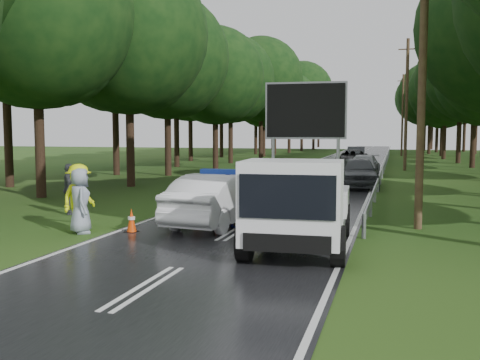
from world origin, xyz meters
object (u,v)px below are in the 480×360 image
at_px(work_truck, 299,204).
at_px(queue_car_first, 358,172).
at_px(civilian, 229,201).
at_px(officer, 265,190).
at_px(barrier, 270,201).
at_px(queue_car_third, 352,158).
at_px(queue_car_second, 363,166).
at_px(queue_car_fourth, 356,155).
at_px(police_sedan, 220,200).

distance_m(work_truck, queue_car_first, 15.97).
height_order(civilian, queue_car_first, civilian).
bearing_deg(officer, queue_car_first, -104.48).
bearing_deg(barrier, queue_car_third, 107.26).
bearing_deg(queue_car_second, officer, -93.77).
xyz_separation_m(barrier, queue_car_third, (0.19, 29.98, -0.09)).
bearing_deg(queue_car_fourth, queue_car_second, -87.43).
height_order(officer, queue_car_second, officer).
relative_size(civilian, queue_car_third, 0.32).
height_order(police_sedan, queue_car_third, police_sedan).
xyz_separation_m(civilian, queue_car_second, (2.80, 21.53, -0.14)).
height_order(barrier, queue_car_first, queue_car_first).
xyz_separation_m(queue_car_first, queue_car_second, (-0.18, 7.99, -0.13)).
xyz_separation_m(work_truck, queue_car_third, (-1.22, 32.90, -0.42)).
bearing_deg(police_sedan, officer, -98.63).
bearing_deg(civilian, officer, 82.20).
relative_size(police_sedan, work_truck, 0.94).
relative_size(queue_car_second, queue_car_fourth, 1.02).
bearing_deg(police_sedan, barrier, -169.82).
distance_m(police_sedan, queue_car_fourth, 37.17).
bearing_deg(barrier, queue_car_first, 99.76).
relative_size(officer, queue_car_third, 0.33).
xyz_separation_m(barrier, civilian, (-1.19, -0.50, 0.01)).
height_order(queue_car_first, queue_car_third, queue_car_first).
distance_m(barrier, civilian, 1.29).
bearing_deg(queue_car_fourth, queue_car_third, -91.68).
height_order(police_sedan, officer, police_sedan).
relative_size(barrier, queue_car_second, 0.53).
bearing_deg(civilian, barrier, 21.46).
distance_m(barrier, officer, 2.81).
xyz_separation_m(officer, civilian, (-0.36, -3.19, -0.03)).
xyz_separation_m(police_sedan, queue_car_first, (3.40, 13.13, 0.00)).
relative_size(queue_car_first, queue_car_third, 0.92).
relative_size(queue_car_first, queue_car_second, 1.01).
distance_m(civilian, queue_car_fourth, 37.56).
bearing_deg(civilian, queue_car_fourth, 86.80).
xyz_separation_m(civilian, queue_car_fourth, (1.19, 37.54, -0.06)).
bearing_deg(queue_car_fourth, barrier, -93.19).
xyz_separation_m(police_sedan, barrier, (1.60, 0.09, 0.00)).
bearing_deg(police_sedan, queue_car_second, -91.78).
xyz_separation_m(work_truck, queue_car_first, (0.39, 15.96, -0.33)).
distance_m(queue_car_second, queue_car_fourth, 16.10).
distance_m(work_truck, barrier, 3.26).
distance_m(queue_car_second, queue_car_third, 9.07).
distance_m(police_sedan, queue_car_second, 21.36).
height_order(officer, queue_car_third, officer).
distance_m(officer, queue_car_first, 10.68).
relative_size(barrier, officer, 1.47).
relative_size(barrier, queue_car_third, 0.48).
height_order(barrier, civilian, civilian).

